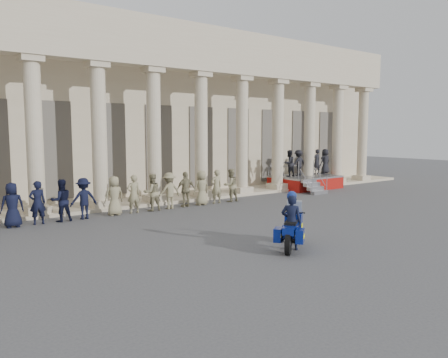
# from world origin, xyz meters

# --- Properties ---
(ground) EXTENTS (90.00, 90.00, 0.00)m
(ground) POSITION_xyz_m (0.00, 0.00, 0.00)
(ground) COLOR #444446
(ground) RESTS_ON ground
(building) EXTENTS (40.00, 12.50, 9.00)m
(building) POSITION_xyz_m (-0.00, 14.74, 4.52)
(building) COLOR #BCAB8D
(building) RESTS_ON ground
(reviewing_stand) EXTENTS (4.76, 3.74, 2.32)m
(reviewing_stand) POSITION_xyz_m (11.25, 8.03, 1.27)
(reviewing_stand) COLOR gray
(reviewing_stand) RESTS_ON ground
(motorcycle) EXTENTS (1.72, 1.49, 1.32)m
(motorcycle) POSITION_xyz_m (0.86, -1.34, 0.57)
(motorcycle) COLOR black
(motorcycle) RESTS_ON ground
(rider) EXTENTS (0.66, 0.70, 1.70)m
(rider) POSITION_xyz_m (0.77, -1.41, 0.85)
(rider) COLOR black
(rider) RESTS_ON ground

